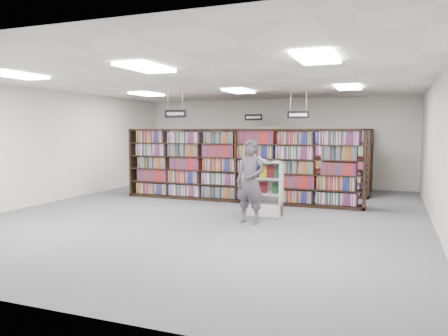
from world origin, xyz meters
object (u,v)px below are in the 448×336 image
(endcap_display, at_px, (263,196))
(shopper, at_px, (250,182))
(bookshelf_row_near, at_px, (239,165))
(open_book, at_px, (259,160))

(endcap_display, relative_size, shopper, 0.71)
(bookshelf_row_near, distance_m, shopper, 2.97)
(bookshelf_row_near, height_order, shopper, bookshelf_row_near)
(open_book, distance_m, shopper, 1.13)
(endcap_display, distance_m, shopper, 1.19)
(bookshelf_row_near, relative_size, endcap_display, 5.33)
(shopper, bearing_deg, endcap_display, 100.78)
(endcap_display, height_order, open_book, open_book)
(open_book, relative_size, shopper, 0.39)
(bookshelf_row_near, distance_m, open_book, 2.01)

